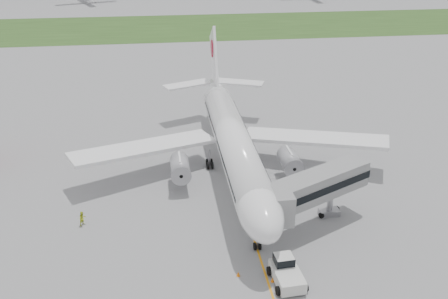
{
  "coord_description": "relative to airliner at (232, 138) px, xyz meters",
  "views": [
    {
      "loc": [
        -10.29,
        -62.06,
        34.97
      ],
      "look_at": [
        -1.62,
        2.0,
        5.2
      ],
      "focal_mm": 40.0,
      "sensor_mm": 36.0,
      "label": 1
    }
  ],
  "objects": [
    {
      "name": "safety_cone_right",
      "position": [
        0.5,
        -25.73,
        -5.4
      ],
      "size": [
        0.38,
        0.38,
        0.53
      ],
      "primitive_type": "cone",
      "color": "orange",
      "rests_on": "ground"
    },
    {
      "name": "distant_aircraft_left",
      "position": [
        -41.1,
        178.25,
        -5.66
      ],
      "size": [
        35.34,
        33.36,
        10.87
      ],
      "primitive_type": null,
      "rotation": [
        0.0,
        0.0,
        0.35
      ],
      "color": "white",
      "rests_on": "ground"
    },
    {
      "name": "ground_crew_near",
      "position": [
        2.51,
        -23.92,
        -4.87
      ],
      "size": [
        0.69,
        0.61,
        1.58
      ],
      "primitive_type": "imported",
      "rotation": [
        0.0,
        0.0,
        3.66
      ],
      "color": "#94E826",
      "rests_on": "ground"
    },
    {
      "name": "grass_strip",
      "position": [
        0.0,
        115.13,
        -5.65
      ],
      "size": [
        600.0,
        50.0,
        0.02
      ],
      "primitive_type": "cube",
      "color": "#2B481B",
      "rests_on": "ground"
    },
    {
      "name": "jet_bridge",
      "position": [
        7.31,
        -16.23,
        -0.15
      ],
      "size": [
        15.16,
        11.03,
        7.45
      ],
      "rotation": [
        0.0,
        0.0,
        0.48
      ],
      "color": "gray",
      "rests_on": "ground"
    },
    {
      "name": "apron_markings",
      "position": [
        0.0,
        -9.87,
        -5.66
      ],
      "size": [
        70.0,
        70.0,
        0.04
      ],
      "primitive_type": null,
      "color": "orange",
      "rests_on": "ground"
    },
    {
      "name": "pushback_tug",
      "position": [
        1.94,
        -25.7,
        -4.51
      ],
      "size": [
        3.59,
        5.06,
        2.5
      ],
      "rotation": [
        0.0,
        0.0,
        0.07
      ],
      "color": "silver",
      "rests_on": "ground"
    },
    {
      "name": "ground_crew_far",
      "position": [
        -20.76,
        -11.86,
        -4.7
      ],
      "size": [
        1.17,
        1.18,
        1.92
      ],
      "primitive_type": "imported",
      "rotation": [
        0.0,
        0.0,
        0.81
      ],
      "color": "#B8CA21",
      "rests_on": "ground"
    },
    {
      "name": "ground",
      "position": [
        0.0,
        -4.87,
        -5.66
      ],
      "size": [
        600.0,
        600.0,
        0.0
      ],
      "primitive_type": "plane",
      "color": "#949497",
      "rests_on": "ground"
    },
    {
      "name": "airliner",
      "position": [
        0.0,
        0.0,
        0.0
      ],
      "size": [
        48.13,
        53.95,
        17.88
      ],
      "color": "white",
      "rests_on": "ground"
    },
    {
      "name": "safety_cone_left",
      "position": [
        -2.97,
        -24.31,
        -5.38
      ],
      "size": [
        0.4,
        0.4,
        0.56
      ],
      "primitive_type": "cone",
      "color": "orange",
      "rests_on": "ground"
    }
  ]
}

